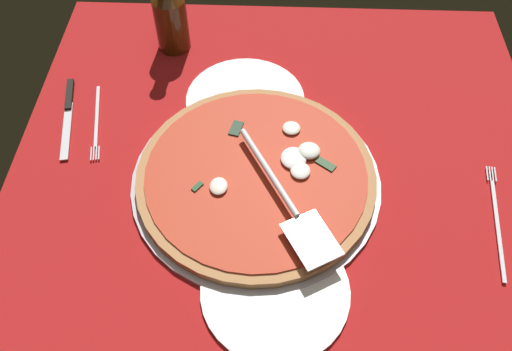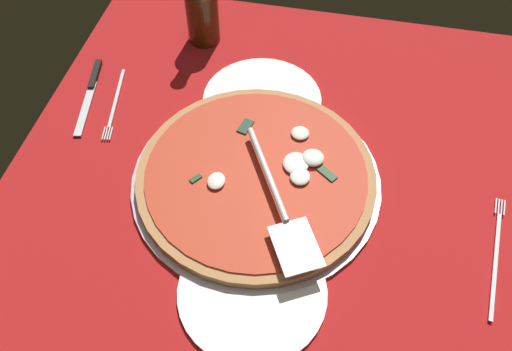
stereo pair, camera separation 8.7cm
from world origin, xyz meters
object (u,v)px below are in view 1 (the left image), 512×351
pizza_server (287,200)px  pizza (257,175)px  dinner_plate_left (275,291)px  dinner_plate_right (245,100)px  place_setting_far (82,118)px  beer_bottle (170,15)px

pizza_server → pizza: bearing=-171.9°
dinner_plate_left → pizza_server: 13.80cm
dinner_plate_right → pizza_server: 26.88cm
place_setting_far → beer_bottle: bearing=134.8°
dinner_plate_right → pizza: bearing=-171.2°
pizza_server → place_setting_far: size_ratio=1.16×
dinner_plate_right → beer_bottle: 22.88cm
pizza → beer_bottle: bearing=28.2°
dinner_plate_left → place_setting_far: 48.86cm
dinner_plate_left → beer_bottle: beer_bottle is taller
dinner_plate_left → place_setting_far: bearing=47.7°
dinner_plate_right → place_setting_far: size_ratio=1.00×
pizza → beer_bottle: (34.04, 18.28, 6.02)cm
dinner_plate_left → dinner_plate_right: bearing=9.4°
dinner_plate_right → pizza_server: size_ratio=0.86×
dinner_plate_right → place_setting_far: bearing=100.7°
dinner_plate_right → pizza: 19.12cm
dinner_plate_left → pizza_server: size_ratio=0.84×
dinner_plate_right → pizza: size_ratio=0.57×
dinner_plate_right → beer_bottle: size_ratio=1.07×
dinner_plate_left → beer_bottle: (53.70, 21.71, 7.50)cm
place_setting_far → pizza: bearing=57.5°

